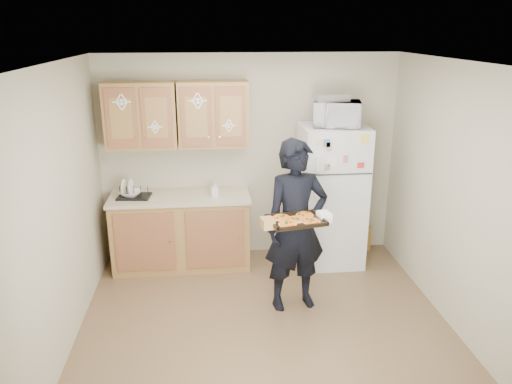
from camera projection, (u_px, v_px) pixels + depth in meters
floor at (266, 329)px, 4.82m from camera, size 3.60×3.60×0.00m
ceiling at (268, 63)px, 4.03m from camera, size 3.60×3.60×0.00m
wall_back at (249, 158)px, 6.13m from camera, size 3.60×0.04×2.50m
wall_front at (307, 321)px, 2.73m from camera, size 3.60×0.04×2.50m
wall_left at (58, 215)px, 4.26m from camera, size 0.04×3.60×2.50m
wall_right at (460, 201)px, 4.60m from camera, size 0.04×3.60×2.50m
refrigerator at (331, 196)px, 5.99m from camera, size 0.75×0.70×1.70m
base_cabinet at (182, 232)px, 6.00m from camera, size 1.60×0.60×0.86m
countertop at (180, 197)px, 5.86m from camera, size 1.64×0.64×0.04m
upper_cab_left at (141, 115)px, 5.65m from camera, size 0.80×0.33×0.75m
upper_cab_right at (213, 114)px, 5.73m from camera, size 0.80×0.33×0.75m
cereal_box at (362, 239)px, 6.49m from camera, size 0.20×0.07×0.32m
person at (296, 226)px, 4.98m from camera, size 0.71×0.54×1.77m
baking_tray at (296, 221)px, 4.64m from camera, size 0.56×0.46×0.04m
pizza_front_left at (287, 224)px, 4.53m from camera, size 0.17×0.17×0.02m
pizza_front_right at (311, 221)px, 4.59m from camera, size 0.17×0.17×0.02m
pizza_back_left at (281, 217)px, 4.68m from camera, size 0.17×0.17×0.02m
pizza_back_right at (305, 215)px, 4.74m from camera, size 0.17×0.17×0.02m
pizza_center at (296, 219)px, 4.64m from camera, size 0.17×0.17×0.02m
microwave at (337, 114)px, 5.63m from camera, size 0.59×0.45×0.29m
foil_pan at (331, 97)px, 5.60m from camera, size 0.39×0.29×0.08m
dish_rack at (134, 191)px, 5.76m from camera, size 0.39×0.31×0.15m
bowl at (131, 193)px, 5.77m from camera, size 0.30×0.30×0.06m
soap_bottle at (215, 189)px, 5.80m from camera, size 0.08×0.09×0.17m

